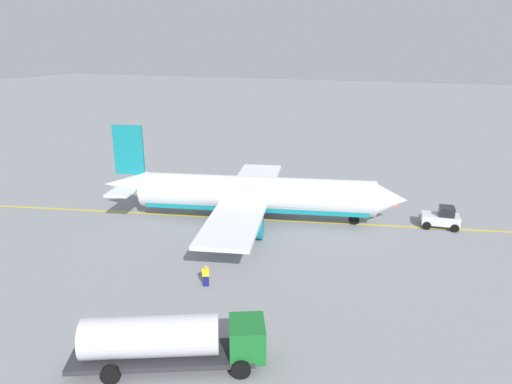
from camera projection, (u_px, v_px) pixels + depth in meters
ground_plane at (256, 219)px, 49.04m from camera, size 400.00×400.00×0.00m
airplane at (251, 195)px, 48.31m from camera, size 31.66×26.86×9.62m
fuel_tanker at (169, 340)px, 26.13m from camera, size 11.01×6.77×3.15m
pushback_tug at (442, 218)px, 46.59m from camera, size 3.77×2.60×2.20m
refueling_worker at (206, 276)px, 35.27m from camera, size 0.62×0.54×1.71m
safety_cone_nose at (395, 203)px, 52.89m from camera, size 0.62×0.62×0.69m
safety_cone_wingtip at (374, 209)px, 51.17m from camera, size 0.61×0.61×0.68m
taxi_line_marking at (256, 219)px, 49.04m from camera, size 82.06×18.82×0.01m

